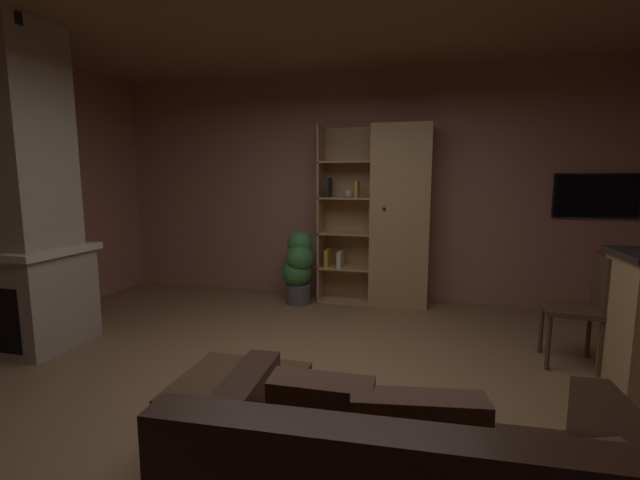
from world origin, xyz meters
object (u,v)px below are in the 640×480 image
object	(u,v)px
table_book_0	(244,376)
wall_mounted_tv	(596,196)
dining_chair	(584,302)
bookshelf_cabinet	(393,217)
coffee_table	(239,394)
potted_floor_plant	(298,266)
stone_fireplace	(19,207)

from	to	relation	value
table_book_0	wall_mounted_tv	size ratio (longest dim) A/B	0.14
table_book_0	dining_chair	distance (m)	2.77
bookshelf_cabinet	coffee_table	world-z (taller)	bookshelf_cabinet
wall_mounted_tv	potted_floor_plant	bearing A→B (deg)	-172.08
table_book_0	coffee_table	bearing A→B (deg)	-125.84
bookshelf_cabinet	coffee_table	xyz separation A→B (m)	(-0.58, -3.09, -0.72)
stone_fireplace	dining_chair	distance (m)	4.83
coffee_table	dining_chair	size ratio (longest dim) A/B	0.72
stone_fireplace	bookshelf_cabinet	world-z (taller)	stone_fireplace
bookshelf_cabinet	wall_mounted_tv	distance (m)	2.22
stone_fireplace	table_book_0	size ratio (longest dim) A/B	23.04
dining_chair	wall_mounted_tv	xyz separation A→B (m)	(0.56, 1.59, 0.79)
coffee_table	table_book_0	world-z (taller)	table_book_0
table_book_0	stone_fireplace	bearing A→B (deg)	159.28
table_book_0	potted_floor_plant	xyz separation A→B (m)	(-0.54, 2.82, 0.03)
coffee_table	bookshelf_cabinet	bearing A→B (deg)	79.43
stone_fireplace	wall_mounted_tv	size ratio (longest dim) A/B	3.25
stone_fireplace	wall_mounted_tv	distance (m)	5.77
bookshelf_cabinet	table_book_0	xyz separation A→B (m)	(-0.56, -3.06, -0.62)
stone_fireplace	dining_chair	world-z (taller)	stone_fireplace
coffee_table	wall_mounted_tv	xyz separation A→B (m)	(2.77, 3.30, 0.99)
dining_chair	potted_floor_plant	distance (m)	2.96
wall_mounted_tv	coffee_table	bearing A→B (deg)	-130.00
table_book_0	dining_chair	world-z (taller)	dining_chair
table_book_0	potted_floor_plant	bearing A→B (deg)	100.83
potted_floor_plant	wall_mounted_tv	bearing A→B (deg)	7.92
stone_fireplace	potted_floor_plant	bearing A→B (deg)	43.07
bookshelf_cabinet	wall_mounted_tv	world-z (taller)	bookshelf_cabinet
bookshelf_cabinet	potted_floor_plant	xyz separation A→B (m)	(-1.10, -0.25, -0.59)
stone_fireplace	coffee_table	size ratio (longest dim) A/B	4.21
stone_fireplace	dining_chair	bearing A→B (deg)	8.73
stone_fireplace	coffee_table	world-z (taller)	stone_fireplace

